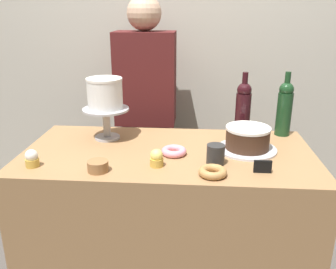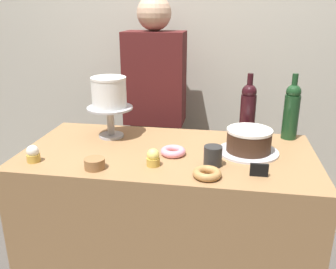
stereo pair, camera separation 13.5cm
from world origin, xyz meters
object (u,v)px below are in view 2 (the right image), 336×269
Objects in this scene: chocolate_round_cake at (249,140)px; coffee_cup_ceramic at (213,156)px; wine_bottle_dark_red at (248,110)px; barista_figure at (155,123)px; cookie_stack at (95,164)px; price_sign_chalkboard at (259,170)px; cupcake_lemon at (153,158)px; white_layer_cake at (109,92)px; donut_maple at (207,173)px; wine_bottle_green at (291,110)px; donut_pink at (173,151)px; cupcake_vanilla at (33,154)px; cake_stand_pedestal at (110,117)px.

chocolate_round_cake reaches higher than coffee_cup_ceramic.
barista_figure reaches higher than wine_bottle_dark_red.
cookie_stack is 1.20× the size of price_sign_chalkboard.
white_layer_cake is at bearing 132.00° from cupcake_lemon.
donut_maple is at bearing -17.70° from cupcake_lemon.
barista_figure is at bearing 144.88° from wine_bottle_dark_red.
wine_bottle_green is at bearing 8.36° from wine_bottle_dark_red.
price_sign_chalkboard reaches higher than donut_maple.
white_layer_cake is 0.53× the size of wine_bottle_dark_red.
price_sign_chalkboard is (0.36, -0.16, 0.01)m from donut_pink.
chocolate_round_cake is 2.71× the size of cupcake_lemon.
donut_pink is 0.35m from cookie_stack.
wine_bottle_green is 0.98m from cookie_stack.
wine_bottle_dark_red is 0.53m from donut_maple.
donut_maple is at bearing -66.36° from barista_figure.
barista_figure reaches higher than chocolate_round_cake.
chocolate_round_cake is 0.81m from barista_figure.
white_layer_cake reaches higher than cupcake_vanilla.
cupcake_vanilla is 0.94m from price_sign_chalkboard.
white_layer_cake is 0.11× the size of barista_figure.
chocolate_round_cake reaches higher than price_sign_chalkboard.
price_sign_chalkboard reaches higher than cookie_stack.
cupcake_vanilla is 0.28m from cookie_stack.
wine_bottle_green is at bearing -24.98° from barista_figure.
price_sign_chalkboard is (0.71, -0.34, -0.08)m from cake_stand_pedestal.
cupcake_lemon is at bearing -143.72° from wine_bottle_green.
cupcake_lemon is 0.25m from coffee_cup_ceramic.
coffee_cup_ceramic is at bearing -132.08° from chocolate_round_cake.
white_layer_cake is at bearing -90.00° from cake_stand_pedestal.
chocolate_round_cake is 0.24m from price_sign_chalkboard.
price_sign_chalkboard is 0.82× the size of coffee_cup_ceramic.
coffee_cup_ceramic reaches higher than cupcake_vanilla.
cupcake_vanilla is 1.06× the size of price_sign_chalkboard.
cake_stand_pedestal is at bearing 171.17° from chocolate_round_cake.
price_sign_chalkboard is (0.71, -0.34, -0.20)m from white_layer_cake.
chocolate_round_cake is at bearing -8.83° from cake_stand_pedestal.
chocolate_round_cake is 0.45m from cupcake_lemon.
wine_bottle_green is 0.20× the size of barista_figure.
cupcake_lemon is at bearing -116.04° from donut_pink.
cake_stand_pedestal is 0.69m from chocolate_round_cake.
chocolate_round_cake is 0.94m from cupcake_vanilla.
cake_stand_pedestal is 2.02× the size of donut_maple.
barista_figure is (-0.39, 0.75, -0.11)m from coffee_cup_ceramic.
barista_figure reaches higher than donut_maple.
cupcake_vanilla reaches higher than price_sign_chalkboard.
cupcake_vanilla is 0.66× the size of donut_maple.
cupcake_vanilla is at bearing -122.48° from white_layer_cake.
cake_stand_pedestal is 3.05× the size of cupcake_lemon.
cookie_stack is at bearing -166.97° from coffee_cup_ceramic.
white_layer_cake is 0.90m from wine_bottle_green.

